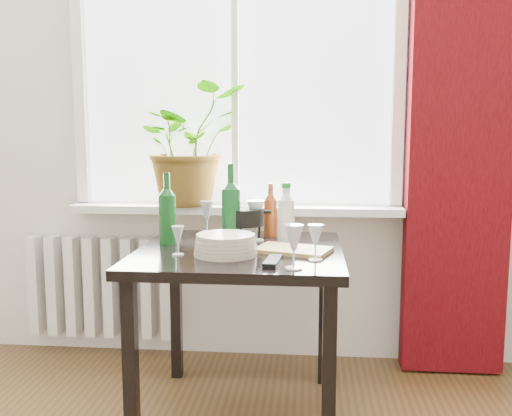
# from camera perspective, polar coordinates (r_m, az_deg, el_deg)

# --- Properties ---
(window) EXTENTS (1.72, 0.08, 1.62)m
(window) POSITION_cam_1_polar(r_m,az_deg,el_deg) (3.04, -2.04, 14.70)
(window) COLOR white
(window) RESTS_ON ground
(windowsill) EXTENTS (1.72, 0.20, 0.04)m
(windowsill) POSITION_cam_1_polar(r_m,az_deg,el_deg) (2.98, -2.14, -0.10)
(windowsill) COLOR silver
(windowsill) RESTS_ON ground
(curtain) EXTENTS (0.50, 0.12, 2.56)m
(curtain) POSITION_cam_1_polar(r_m,az_deg,el_deg) (2.99, 19.80, 8.54)
(curtain) COLOR #3B0509
(curtain) RESTS_ON ground
(radiator) EXTENTS (0.80, 0.10, 0.55)m
(radiator) POSITION_cam_1_polar(r_m,az_deg,el_deg) (3.28, -15.26, -7.59)
(radiator) COLOR silver
(radiator) RESTS_ON ground
(table) EXTENTS (0.85, 0.85, 0.74)m
(table) POSITION_cam_1_polar(r_m,az_deg,el_deg) (2.41, -1.61, -6.22)
(table) COLOR black
(table) RESTS_ON ground
(potted_plant) EXTENTS (0.74, 0.74, 0.63)m
(potted_plant) POSITION_cam_1_polar(r_m,az_deg,el_deg) (3.00, -6.77, 6.28)
(potted_plant) COLOR #487F22
(potted_plant) RESTS_ON windowsill
(wine_bottle_left) EXTENTS (0.09, 0.09, 0.32)m
(wine_bottle_left) POSITION_cam_1_polar(r_m,az_deg,el_deg) (2.50, -8.86, 0.00)
(wine_bottle_left) COLOR #0C4214
(wine_bottle_left) RESTS_ON table
(wine_bottle_right) EXTENTS (0.10, 0.10, 0.36)m
(wine_bottle_right) POSITION_cam_1_polar(r_m,az_deg,el_deg) (2.49, -2.51, 0.52)
(wine_bottle_right) COLOR #0C4217
(wine_bottle_right) RESTS_ON table
(bottle_amber) EXTENTS (0.07, 0.07, 0.25)m
(bottle_amber) POSITION_cam_1_polar(r_m,az_deg,el_deg) (2.65, 1.47, -0.14)
(bottle_amber) COLOR #65270B
(bottle_amber) RESTS_ON table
(cleaning_bottle) EXTENTS (0.08, 0.08, 0.26)m
(cleaning_bottle) POSITION_cam_1_polar(r_m,az_deg,el_deg) (2.53, 3.02, -0.44)
(cleaning_bottle) COLOR silver
(cleaning_bottle) RESTS_ON table
(wineglass_front_right) EXTENTS (0.07, 0.07, 0.16)m
(wineglass_front_right) POSITION_cam_1_polar(r_m,az_deg,el_deg) (2.03, 3.80, -3.86)
(wineglass_front_right) COLOR silver
(wineglass_front_right) RESTS_ON table
(wineglass_far_right) EXTENTS (0.07, 0.07, 0.14)m
(wineglass_far_right) POSITION_cam_1_polar(r_m,az_deg,el_deg) (2.17, 5.97, -3.43)
(wineglass_far_right) COLOR white
(wineglass_far_right) RESTS_ON table
(wineglass_back_center) EXTENTS (0.11, 0.11, 0.19)m
(wineglass_back_center) POSITION_cam_1_polar(r_m,az_deg,el_deg) (2.54, -0.02, -1.22)
(wineglass_back_center) COLOR silver
(wineglass_back_center) RESTS_ON table
(wineglass_back_left) EXTENTS (0.07, 0.07, 0.16)m
(wineglass_back_left) POSITION_cam_1_polar(r_m,az_deg,el_deg) (2.77, -4.93, -0.85)
(wineglass_back_left) COLOR silver
(wineglass_back_left) RESTS_ON table
(wineglass_front_left) EXTENTS (0.06, 0.06, 0.12)m
(wineglass_front_left) POSITION_cam_1_polar(r_m,az_deg,el_deg) (2.27, -7.80, -3.24)
(wineglass_front_left) COLOR silver
(wineglass_front_left) RESTS_ON table
(plate_stack) EXTENTS (0.27, 0.27, 0.08)m
(plate_stack) POSITION_cam_1_polar(r_m,az_deg,el_deg) (2.27, -3.05, -3.71)
(plate_stack) COLOR #BCB59C
(plate_stack) RESTS_ON table
(fondue_pot) EXTENTS (0.22, 0.19, 0.15)m
(fondue_pot) POSITION_cam_1_polar(r_m,az_deg,el_deg) (2.55, -1.30, -1.65)
(fondue_pot) COLOR black
(fondue_pot) RESTS_ON table
(tv_remote) EXTENTS (0.07, 0.17, 0.02)m
(tv_remote) POSITION_cam_1_polar(r_m,az_deg,el_deg) (2.13, 1.69, -5.34)
(tv_remote) COLOR black
(tv_remote) RESTS_ON table
(cutting_board) EXTENTS (0.34, 0.27, 0.02)m
(cutting_board) POSITION_cam_1_polar(r_m,az_deg,el_deg) (2.34, 3.71, -4.19)
(cutting_board) COLOR tan
(cutting_board) RESTS_ON table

